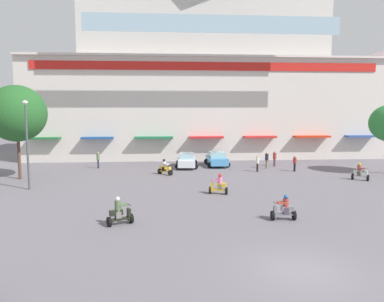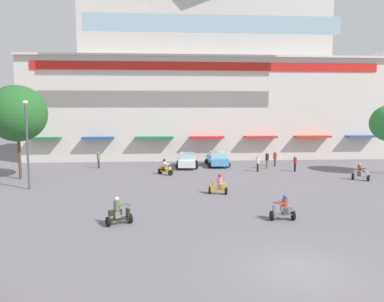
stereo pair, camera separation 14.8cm
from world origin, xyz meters
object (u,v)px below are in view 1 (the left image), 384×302
Objects in this scene: scooter_rider_8 at (120,213)px; parked_car_1 at (217,159)px; scooter_rider_0 at (360,173)px; scooter_rider_3 at (165,168)px; pedestrian_0 at (257,162)px; parked_car_0 at (187,160)px; scooter_rider_7 at (284,210)px; pedestrian_1 at (275,158)px; pedestrian_3 at (267,159)px; pedestrian_4 at (295,162)px; scooter_rider_5 at (219,186)px; streetlamp_near at (27,138)px; plaza_tree_0 at (17,114)px; pedestrian_2 at (98,159)px.

parked_car_1 is at bearing 67.70° from scooter_rider_8.
scooter_rider_0 is 1.03× the size of scooter_rider_3.
parked_car_0 is at bearing 154.49° from pedestrian_0.
scooter_rider_3 is at bearing 113.67° from scooter_rider_7.
scooter_rider_0 is at bearing -57.58° from pedestrian_1.
parked_car_0 is at bearing -168.06° from parked_car_1.
scooter_rider_7 is at bearing -102.67° from pedestrian_3.
pedestrian_4 reaches higher than scooter_rider_7.
parked_car_1 is 5.30m from pedestrian_3.
pedestrian_4 is at bearing -72.22° from pedestrian_1.
pedestrian_0 reaches higher than scooter_rider_7.
scooter_rider_0 is at bearing -13.46° from scooter_rider_3.
parked_car_0 is 3.16× the size of scooter_rider_7.
scooter_rider_5 is at bearing -134.42° from pedestrian_4.
parked_car_1 is at bearing 131.38° from pedestrian_0.
scooter_rider_3 is 0.94× the size of scooter_rider_8.
scooter_rider_8 is 0.90× the size of pedestrian_3.
streetlamp_near is (-19.43, -6.49, 3.04)m from pedestrian_0.
parked_car_0 is 19.71m from scooter_rider_8.
pedestrian_0 is at bearing -128.98° from pedestrian_3.
scooter_rider_3 is at bearing 5.30° from plaza_tree_0.
pedestrian_1 is (9.35, -0.10, 0.19)m from parked_car_0.
scooter_rider_3 is at bearing -119.25° from parked_car_0.
scooter_rider_3 is at bearing 166.54° from scooter_rider_0.
streetlamp_near is (-3.59, -9.78, 2.96)m from pedestrian_2.
parked_car_1 is 2.44× the size of pedestrian_3.
pedestrian_2 is at bearing 170.04° from pedestrian_4.
streetlamp_near is (-10.41, -5.56, 3.35)m from scooter_rider_3.
parked_car_0 is 2.95× the size of scooter_rider_8.
pedestrian_2 is (-9.13, 0.09, 0.23)m from parked_car_0.
streetlamp_near reaches higher than pedestrian_1.
scooter_rider_3 reaches higher than scooter_rider_7.
scooter_rider_0 reaches higher than scooter_rider_5.
parked_car_0 is 9.13m from pedestrian_2.
pedestrian_0 is at bearing 5.54° from plaza_tree_0.
pedestrian_2 is 19.82m from pedestrian_4.
scooter_rider_0 is (14.46, -8.14, -0.13)m from parked_car_0.
pedestrian_0 reaches higher than scooter_rider_8.
pedestrian_3 is (12.96, 17.64, 0.35)m from scooter_rider_8.
scooter_rider_8 is at bearing -125.99° from pedestrian_0.
parked_car_1 is at bearing 155.91° from pedestrian_3.
plaza_tree_0 is at bearing -137.30° from pedestrian_2.
parked_car_1 reaches higher than scooter_rider_3.
plaza_tree_0 is at bearing -170.57° from pedestrian_3.
scooter_rider_8 is 0.23× the size of streetlamp_near.
streetlamp_near is (-23.11, -6.36, 3.05)m from pedestrian_4.
plaza_tree_0 is 1.94× the size of parked_car_1.
pedestrian_4 is at bearing -17.79° from parked_car_0.
parked_car_1 is 2.87× the size of scooter_rider_3.
scooter_rider_7 is at bearing -28.71° from streetlamp_near.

